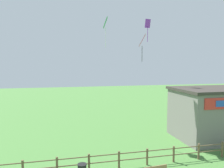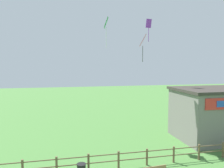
% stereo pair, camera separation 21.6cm
% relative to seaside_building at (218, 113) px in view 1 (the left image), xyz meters
% --- Properties ---
extents(wooden_fence, '(19.73, 0.14, 1.13)m').
position_rel_seaside_building_xyz_m(wooden_fence, '(-10.48, -3.79, -1.69)').
color(wooden_fence, brown).
rests_on(wooden_fence, ground_plane).
extents(seaside_building, '(8.03, 5.16, 4.63)m').
position_rel_seaside_building_xyz_m(seaside_building, '(0.00, 0.00, 0.00)').
color(seaside_building, slate).
rests_on(seaside_building, ground_plane).
extents(kite_green_diamond, '(0.56, 0.84, 2.81)m').
position_rel_seaside_building_xyz_m(kite_green_diamond, '(-9.96, 3.17, 8.01)').
color(kite_green_diamond, green).
extents(kite_pink_diamond, '(0.87, 1.02, 2.41)m').
position_rel_seaside_building_xyz_m(kite_pink_diamond, '(-7.08, 1.18, 6.36)').
color(kite_pink_diamond, pink).
extents(kite_purple_streamer, '(0.65, 0.31, 2.28)m').
position_rel_seaside_building_xyz_m(kite_purple_streamer, '(-5.38, 4.12, 8.30)').
color(kite_purple_streamer, purple).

